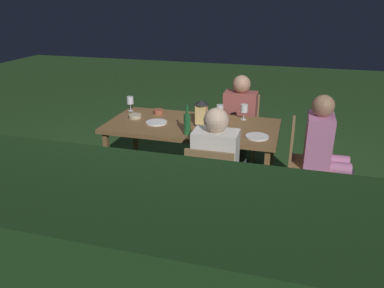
{
  "coord_description": "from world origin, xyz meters",
  "views": [
    {
      "loc": [
        -0.99,
        3.55,
        2.01
      ],
      "look_at": [
        0.0,
        0.0,
        0.52
      ],
      "focal_mm": 34.79,
      "sensor_mm": 36.0,
      "label": 1
    }
  ],
  "objects": [
    {
      "name": "plate_a",
      "position": [
        -0.7,
        0.2,
        0.75
      ],
      "size": [
        0.22,
        0.22,
        0.01
      ],
      "primitive_type": "cylinder",
      "color": "white",
      "rests_on": "dining_table"
    },
    {
      "name": "green_bottle_on_table",
      "position": [
        -0.04,
        0.3,
        0.86
      ],
      "size": [
        0.07,
        0.07,
        0.29
      ],
      "color": "#1E5B2D",
      "rests_on": "dining_table"
    },
    {
      "name": "chair_head_near",
      "position": [
        -1.14,
        0.0,
        0.49
      ],
      "size": [
        0.4,
        0.42,
        0.87
      ],
      "color": "#937047",
      "rests_on": "ground"
    },
    {
      "name": "person_in_cream",
      "position": [
        -0.4,
        0.63,
        0.64
      ],
      "size": [
        0.38,
        0.47,
        1.15
      ],
      "color": "white",
      "rests_on": "ground"
    },
    {
      "name": "wine_glass_c",
      "position": [
        0.82,
        -0.27,
        0.86
      ],
      "size": [
        0.08,
        0.08,
        0.17
      ],
      "color": "silver",
      "rests_on": "dining_table"
    },
    {
      "name": "lantern_centerpiece",
      "position": [
        -0.1,
        -0.01,
        0.89
      ],
      "size": [
        0.15,
        0.15,
        0.27
      ],
      "color": "black",
      "rests_on": "dining_table"
    },
    {
      "name": "chair_side_left_a",
      "position": [
        -0.4,
        -0.82,
        0.49
      ],
      "size": [
        0.42,
        0.4,
        0.87
      ],
      "color": "#937047",
      "rests_on": "ground"
    },
    {
      "name": "bowl_bread",
      "position": [
        0.66,
        -0.04,
        0.77
      ],
      "size": [
        0.14,
        0.14,
        0.04
      ],
      "color": "#BCAD8E",
      "rests_on": "dining_table"
    },
    {
      "name": "person_in_rust",
      "position": [
        -0.4,
        -0.63,
        0.64
      ],
      "size": [
        0.38,
        0.47,
        1.15
      ],
      "color": "#9E4C47",
      "rests_on": "ground"
    },
    {
      "name": "ground_plane",
      "position": [
        0.0,
        0.0,
        0.0
      ],
      "size": [
        16.0,
        16.0,
        0.0
      ],
      "primitive_type": "plane",
      "color": "#26471E"
    },
    {
      "name": "person_in_pink",
      "position": [
        -1.33,
        0.0,
        0.64
      ],
      "size": [
        0.48,
        0.38,
        1.15
      ],
      "color": "#C675A3",
      "rests_on": "ground"
    },
    {
      "name": "plate_b",
      "position": [
        0.37,
        0.07,
        0.75
      ],
      "size": [
        0.22,
        0.22,
        0.01
      ],
      "primitive_type": "cylinder",
      "color": "white",
      "rests_on": "dining_table"
    },
    {
      "name": "hedge_backdrop",
      "position": [
        0.0,
        2.2,
        0.6
      ],
      "size": [
        5.94,
        0.83,
        1.2
      ],
      "primitive_type": "cube",
      "color": "#193816",
      "rests_on": "ground"
    },
    {
      "name": "chair_side_right_a",
      "position": [
        -0.4,
        0.82,
        0.49
      ],
      "size": [
        0.42,
        0.4,
        0.87
      ],
      "color": "#937047",
      "rests_on": "ground"
    },
    {
      "name": "wine_glass_b",
      "position": [
        -0.25,
        -0.21,
        0.86
      ],
      "size": [
        0.08,
        0.08,
        0.17
      ],
      "color": "silver",
      "rests_on": "dining_table"
    },
    {
      "name": "wine_glass_d",
      "position": [
        -0.5,
        -0.3,
        0.86
      ],
      "size": [
        0.08,
        0.08,
        0.17
      ],
      "color": "silver",
      "rests_on": "dining_table"
    },
    {
      "name": "wine_glass_a",
      "position": [
        -0.37,
        0.2,
        0.86
      ],
      "size": [
        0.08,
        0.08,
        0.17
      ],
      "color": "silver",
      "rests_on": "dining_table"
    },
    {
      "name": "bowl_olives",
      "position": [
        0.47,
        -0.25,
        0.77
      ],
      "size": [
        0.11,
        0.11,
        0.05
      ],
      "color": "#9E5138",
      "rests_on": "dining_table"
    },
    {
      "name": "dining_table",
      "position": [
        0.0,
        0.0,
        0.69
      ],
      "size": [
        1.78,
        0.86,
        0.75
      ],
      "color": "brown",
      "rests_on": "ground"
    }
  ]
}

